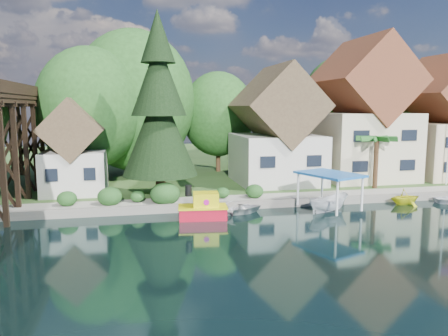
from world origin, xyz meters
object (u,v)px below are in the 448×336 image
at_px(palm_tree, 377,140).
at_px(house_right, 445,125).
at_px(tugboat, 203,208).
at_px(house_left, 276,133).
at_px(house_center, 362,119).
at_px(conifer, 159,109).
at_px(shed, 74,153).
at_px(boat_canopy, 329,195).
at_px(boat_yellow, 405,196).
at_px(boat_white_a, 233,207).

bearing_deg(palm_tree, house_right, 24.36).
bearing_deg(tugboat, house_left, 49.67).
xyz_separation_m(house_left, house_center, (9.00, 0.50, 1.28)).
height_order(house_right, tugboat, house_right).
height_order(house_right, conifer, conifer).
distance_m(shed, palm_tree, 25.81).
relative_size(house_right, boat_canopy, 2.37).
bearing_deg(shed, tugboat, -42.78).
height_order(house_right, boat_yellow, house_right).
relative_size(house_center, boat_yellow, 5.39).
relative_size(shed, boat_canopy, 1.49).
xyz_separation_m(boat_canopy, boat_yellow, (6.97, 1.01, -0.55)).
distance_m(house_right, tugboat, 28.95).
height_order(shed, tugboat, shed).
distance_m(house_right, boat_yellow, 14.70).
height_order(conifer, boat_canopy, conifer).
height_order(house_right, palm_tree, house_right).
distance_m(house_left, boat_white_a, 11.99).
xyz_separation_m(boat_white_a, boat_yellow, (13.90, -0.01, 0.23)).
bearing_deg(boat_canopy, house_right, 30.22).
bearing_deg(shed, conifer, -24.97).
xyz_separation_m(house_center, house_right, (9.00, -0.50, -0.64)).
relative_size(house_left, boat_white_a, 2.56).
height_order(conifer, palm_tree, conifer).
distance_m(house_left, palm_tree, 8.94).
xyz_separation_m(house_right, boat_canopy, (-17.34, -10.10, -4.55)).
bearing_deg(palm_tree, shed, 172.84).
bearing_deg(conifer, house_left, 22.74).
bearing_deg(house_center, tugboat, -148.82).
relative_size(shed, boat_white_a, 1.82).
bearing_deg(house_left, conifer, -157.26).
relative_size(palm_tree, boat_white_a, 1.13).
distance_m(house_right, boat_white_a, 26.45).
xyz_separation_m(palm_tree, boat_white_a, (-13.86, -4.37, -4.29)).
relative_size(shed, tugboat, 2.24).
height_order(house_center, shed, house_center).
height_order(house_center, palm_tree, house_center).
xyz_separation_m(conifer, boat_white_a, (4.90, -4.40, -7.01)).
xyz_separation_m(house_left, conifer, (-11.17, -4.68, 2.31)).
bearing_deg(boat_canopy, boat_yellow, 8.27).
bearing_deg(shed, palm_tree, -7.16).
bearing_deg(house_center, house_left, -176.82).
xyz_separation_m(shed, boat_canopy, (18.66, -8.60, -2.60)).
xyz_separation_m(conifer, palm_tree, (18.76, -0.03, -2.72)).
xyz_separation_m(tugboat, boat_canopy, (9.30, 0.07, 0.51)).
xyz_separation_m(shed, tugboat, (9.37, -8.67, -3.10)).
height_order(conifer, boat_yellow, conifer).
height_order(house_right, boat_white_a, house_right).
xyz_separation_m(conifer, boat_yellow, (18.80, -4.41, -6.77)).
relative_size(house_center, conifer, 0.96).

